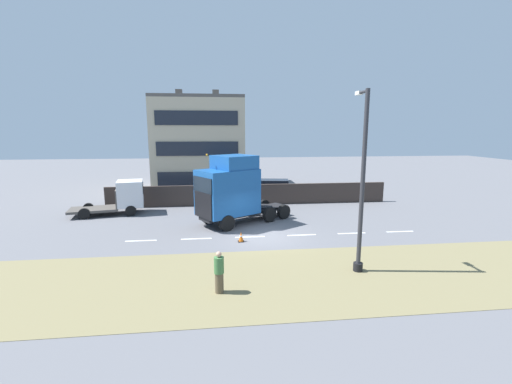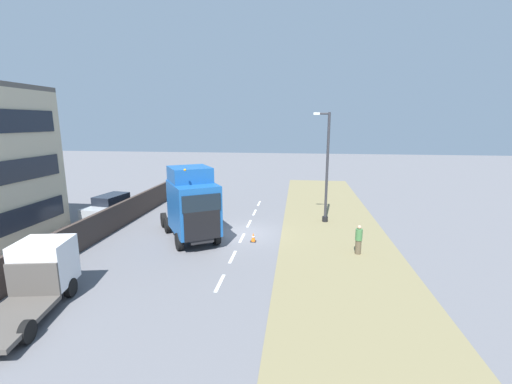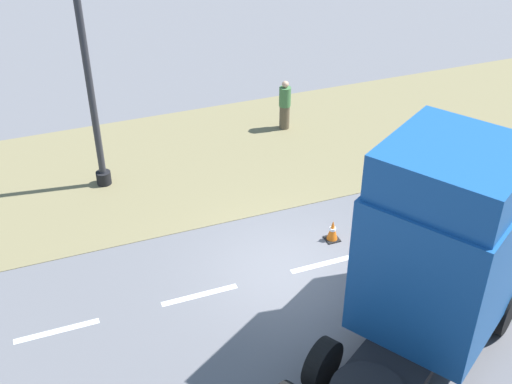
# 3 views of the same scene
# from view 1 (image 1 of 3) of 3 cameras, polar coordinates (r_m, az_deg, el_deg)

# --- Properties ---
(ground_plane) EXTENTS (120.00, 120.00, 0.00)m
(ground_plane) POSITION_cam_1_polar(r_m,az_deg,el_deg) (20.95, 1.46, -7.40)
(ground_plane) COLOR slate
(ground_plane) RESTS_ON ground
(grass_verge) EXTENTS (7.00, 44.00, 0.01)m
(grass_verge) POSITION_cam_1_polar(r_m,az_deg,el_deg) (15.41, 4.66, -14.11)
(grass_verge) COLOR olive
(grass_verge) RESTS_ON ground
(lane_markings) EXTENTS (0.16, 17.80, 0.00)m
(lane_markings) POSITION_cam_1_polar(r_m,az_deg,el_deg) (21.05, 3.36, -7.32)
(lane_markings) COLOR white
(lane_markings) RESTS_ON ground
(boundary_wall) EXTENTS (0.25, 24.00, 1.77)m
(boundary_wall) POSITION_cam_1_polar(r_m,az_deg,el_deg) (29.41, -0.98, -0.44)
(boundary_wall) COLOR #382D28
(boundary_wall) RESTS_ON ground
(building_block) EXTENTS (11.63, 8.86, 10.71)m
(building_block) POSITION_cam_1_polar(r_m,az_deg,el_deg) (38.16, -9.25, 7.84)
(building_block) COLOR #C1B293
(building_block) RESTS_ON ground
(lorry_cab) EXTENTS (5.59, 6.85, 4.84)m
(lorry_cab) POSITION_cam_1_polar(r_m,az_deg,el_deg) (23.08, -4.18, 0.27)
(lorry_cab) COLOR black
(lorry_cab) RESTS_ON ground
(flatbed_truck) EXTENTS (2.96, 5.60, 2.55)m
(flatbed_truck) POSITION_cam_1_polar(r_m,az_deg,el_deg) (28.08, -21.13, -0.71)
(flatbed_truck) COLOR silver
(flatbed_truck) RESTS_ON ground
(parked_car) EXTENTS (2.50, 4.94, 1.89)m
(parked_car) POSITION_cam_1_polar(r_m,az_deg,el_deg) (31.41, 2.81, 0.33)
(parked_car) COLOR #9EA3A8
(parked_car) RESTS_ON ground
(lamp_post) EXTENTS (1.33, 0.43, 8.08)m
(lamp_post) POSITION_cam_1_polar(r_m,az_deg,el_deg) (15.76, 17.19, -0.10)
(lamp_post) COLOR black
(lamp_post) RESTS_ON ground
(pedestrian) EXTENTS (0.39, 0.39, 1.71)m
(pedestrian) POSITION_cam_1_polar(r_m,az_deg,el_deg) (13.88, -6.17, -13.23)
(pedestrian) COLOR brown
(pedestrian) RESTS_ON ground
(traffic_cone_lead) EXTENTS (0.36, 0.36, 0.58)m
(traffic_cone_lead) POSITION_cam_1_polar(r_m,az_deg,el_deg) (19.94, -2.51, -7.48)
(traffic_cone_lead) COLOR black
(traffic_cone_lead) RESTS_ON ground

